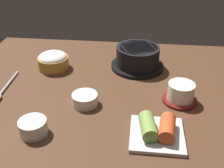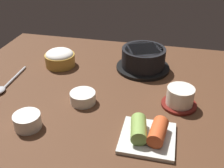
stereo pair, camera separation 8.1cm
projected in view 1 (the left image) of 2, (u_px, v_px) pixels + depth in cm
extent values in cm
cube|color=#4C2D1C|center=(106.00, 91.00, 85.55)|extent=(100.00, 76.00, 2.00)
cylinder|color=black|center=(137.00, 66.00, 97.13)|extent=(18.67, 18.67, 1.06)
cylinder|color=black|center=(138.00, 56.00, 95.11)|extent=(15.04, 15.04, 6.73)
cylinder|color=#D15619|center=(138.00, 48.00, 93.52)|extent=(13.23, 13.23, 0.60)
cylinder|color=#B78C38|center=(53.00, 63.00, 95.61)|extent=(10.66, 10.66, 4.31)
ellipsoid|color=white|center=(53.00, 57.00, 94.49)|extent=(9.81, 9.81, 3.73)
cylinder|color=maroon|center=(180.00, 100.00, 78.95)|extent=(9.97, 9.97, 0.80)
cylinder|color=silver|center=(181.00, 91.00, 77.44)|extent=(7.59, 7.59, 5.03)
cylinder|color=#C6D18C|center=(182.00, 85.00, 76.29)|extent=(6.45, 6.45, 0.40)
cylinder|color=white|center=(85.00, 99.00, 77.00)|extent=(7.35, 7.35, 3.30)
cylinder|color=brown|center=(85.00, 95.00, 76.30)|extent=(6.03, 6.03, 0.50)
cube|color=silver|center=(157.00, 135.00, 66.05)|extent=(13.01, 13.01, 1.00)
cylinder|color=#7A9E47|center=(148.00, 126.00, 65.02)|extent=(4.92, 8.28, 3.79)
cylinder|color=#C64C23|center=(167.00, 128.00, 64.59)|extent=(4.70, 8.20, 3.79)
cylinder|color=white|center=(33.00, 127.00, 66.26)|extent=(6.90, 6.90, 3.82)
cylinder|color=#386B2D|center=(32.00, 122.00, 65.43)|extent=(5.65, 5.65, 0.50)
cylinder|color=#B7B7BC|center=(8.00, 84.00, 86.38)|extent=(1.29, 16.31, 0.80)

